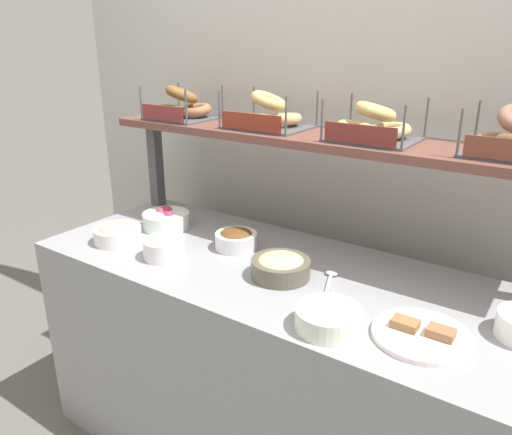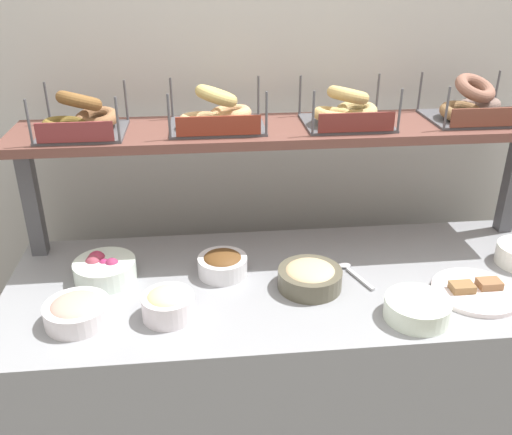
{
  "view_description": "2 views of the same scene",
  "coord_description": "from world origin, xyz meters",
  "px_view_note": "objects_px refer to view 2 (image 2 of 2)",
  "views": [
    {
      "loc": [
        0.81,
        -1.3,
        1.6
      ],
      "look_at": [
        -0.11,
        0.04,
        1.0
      ],
      "focal_mm": 34.19,
      "sensor_mm": 36.0,
      "label": 1
    },
    {
      "loc": [
        -0.27,
        -1.48,
        1.8
      ],
      "look_at": [
        -0.12,
        0.03,
        1.07
      ],
      "focal_mm": 38.72,
      "sensor_mm": 36.0,
      "label": 2
    }
  ],
  "objects_px": {
    "bagel_basket_poppy": "(472,105)",
    "bagel_basket_plain": "(216,114)",
    "bowl_hummus": "(310,276)",
    "bagel_basket_sesame": "(347,110)",
    "bowl_beet_salad": "(104,269)",
    "bowl_chocolate_spread": "(223,264)",
    "bagel_basket_cinnamon_raisin": "(81,118)",
    "bowl_egg_salad": "(168,304)",
    "bowl_cream_cheese": "(417,307)",
    "bowl_lox_spread": "(77,311)",
    "serving_spoon_near_plate": "(351,271)",
    "serving_plate_white": "(475,291)"
  },
  "relations": [
    {
      "from": "bowl_chocolate_spread",
      "to": "bagel_basket_plain",
      "type": "xyz_separation_m",
      "value": [
        0.0,
        0.21,
        0.44
      ]
    },
    {
      "from": "bowl_hummus",
      "to": "bowl_cream_cheese",
      "type": "bearing_deg",
      "value": -34.85
    },
    {
      "from": "bowl_lox_spread",
      "to": "bagel_basket_cinnamon_raisin",
      "type": "relative_size",
      "value": 0.66
    },
    {
      "from": "bowl_cream_cheese",
      "to": "bowl_chocolate_spread",
      "type": "height_order",
      "value": "same"
    },
    {
      "from": "bagel_basket_cinnamon_raisin",
      "to": "bagel_basket_sesame",
      "type": "relative_size",
      "value": 0.97
    },
    {
      "from": "bowl_beet_salad",
      "to": "bagel_basket_poppy",
      "type": "relative_size",
      "value": 0.67
    },
    {
      "from": "bowl_cream_cheese",
      "to": "bowl_lox_spread",
      "type": "distance_m",
      "value": 0.96
    },
    {
      "from": "bowl_egg_salad",
      "to": "bagel_basket_sesame",
      "type": "xyz_separation_m",
      "value": [
        0.6,
        0.42,
        0.43
      ]
    },
    {
      "from": "bowl_beet_salad",
      "to": "bagel_basket_plain",
      "type": "distance_m",
      "value": 0.61
    },
    {
      "from": "bowl_chocolate_spread",
      "to": "bowl_egg_salad",
      "type": "distance_m",
      "value": 0.27
    },
    {
      "from": "bowl_beet_salad",
      "to": "serving_plate_white",
      "type": "distance_m",
      "value": 1.16
    },
    {
      "from": "bowl_chocolate_spread",
      "to": "serving_spoon_near_plate",
      "type": "relative_size",
      "value": 0.95
    },
    {
      "from": "bowl_beet_salad",
      "to": "bowl_chocolate_spread",
      "type": "relative_size",
      "value": 1.22
    },
    {
      "from": "bowl_beet_salad",
      "to": "bagel_basket_cinnamon_raisin",
      "type": "distance_m",
      "value": 0.48
    },
    {
      "from": "bowl_hummus",
      "to": "bowl_chocolate_spread",
      "type": "height_order",
      "value": "same"
    },
    {
      "from": "bowl_cream_cheese",
      "to": "bagel_basket_plain",
      "type": "bearing_deg",
      "value": 136.71
    },
    {
      "from": "serving_spoon_near_plate",
      "to": "bagel_basket_sesame",
      "type": "relative_size",
      "value": 0.58
    },
    {
      "from": "bowl_chocolate_spread",
      "to": "bagel_basket_plain",
      "type": "relative_size",
      "value": 0.53
    },
    {
      "from": "bowl_hummus",
      "to": "bagel_basket_plain",
      "type": "xyz_separation_m",
      "value": [
        -0.26,
        0.32,
        0.44
      ]
    },
    {
      "from": "serving_spoon_near_plate",
      "to": "bagel_basket_cinnamon_raisin",
      "type": "distance_m",
      "value": 0.99
    },
    {
      "from": "bowl_chocolate_spread",
      "to": "bagel_basket_plain",
      "type": "distance_m",
      "value": 0.49
    },
    {
      "from": "bowl_lox_spread",
      "to": "bagel_basket_sesame",
      "type": "distance_m",
      "value": 1.04
    },
    {
      "from": "bowl_cream_cheese",
      "to": "bowl_chocolate_spread",
      "type": "relative_size",
      "value": 1.16
    },
    {
      "from": "bowl_cream_cheese",
      "to": "serving_spoon_near_plate",
      "type": "height_order",
      "value": "bowl_cream_cheese"
    },
    {
      "from": "bowl_hummus",
      "to": "bowl_egg_salad",
      "type": "relative_size",
      "value": 1.33
    },
    {
      "from": "serving_spoon_near_plate",
      "to": "bowl_hummus",
      "type": "bearing_deg",
      "value": -155.66
    },
    {
      "from": "bagel_basket_cinnamon_raisin",
      "to": "bowl_beet_salad",
      "type": "bearing_deg",
      "value": -76.05
    },
    {
      "from": "bowl_egg_salad",
      "to": "bagel_basket_cinnamon_raisin",
      "type": "bearing_deg",
      "value": 122.25
    },
    {
      "from": "bowl_lox_spread",
      "to": "serving_spoon_near_plate",
      "type": "xyz_separation_m",
      "value": [
        0.84,
        0.18,
        -0.03
      ]
    },
    {
      "from": "bowl_chocolate_spread",
      "to": "bagel_basket_poppy",
      "type": "distance_m",
      "value": 1.0
    },
    {
      "from": "bowl_hummus",
      "to": "bagel_basket_sesame",
      "type": "height_order",
      "value": "bagel_basket_sesame"
    },
    {
      "from": "bagel_basket_cinnamon_raisin",
      "to": "bagel_basket_plain",
      "type": "height_order",
      "value": "same"
    },
    {
      "from": "bagel_basket_sesame",
      "to": "bowl_egg_salad",
      "type": "bearing_deg",
      "value": -144.9
    },
    {
      "from": "bowl_beet_salad",
      "to": "serving_plate_white",
      "type": "height_order",
      "value": "bowl_beet_salad"
    },
    {
      "from": "bagel_basket_cinnamon_raisin",
      "to": "bagel_basket_plain",
      "type": "xyz_separation_m",
      "value": [
        0.42,
        0.02,
        -0.0
      ]
    },
    {
      "from": "bagel_basket_poppy",
      "to": "bagel_basket_plain",
      "type": "bearing_deg",
      "value": -179.65
    },
    {
      "from": "bagel_basket_plain",
      "to": "bowl_egg_salad",
      "type": "bearing_deg",
      "value": -111.49
    },
    {
      "from": "bowl_egg_salad",
      "to": "bagel_basket_sesame",
      "type": "relative_size",
      "value": 0.52
    },
    {
      "from": "bowl_chocolate_spread",
      "to": "bagel_basket_sesame",
      "type": "relative_size",
      "value": 0.56
    },
    {
      "from": "serving_spoon_near_plate",
      "to": "bagel_basket_poppy",
      "type": "relative_size",
      "value": 0.57
    },
    {
      "from": "bowl_egg_salad",
      "to": "bagel_basket_poppy",
      "type": "distance_m",
      "value": 1.2
    },
    {
      "from": "bagel_basket_plain",
      "to": "bagel_basket_poppy",
      "type": "distance_m",
      "value": 0.86
    },
    {
      "from": "serving_plate_white",
      "to": "bagel_basket_cinnamon_raisin",
      "type": "relative_size",
      "value": 0.94
    },
    {
      "from": "bowl_beet_salad",
      "to": "bagel_basket_plain",
      "type": "relative_size",
      "value": 0.64
    },
    {
      "from": "bowl_beet_salad",
      "to": "serving_spoon_near_plate",
      "type": "bearing_deg",
      "value": -3.4
    },
    {
      "from": "bowl_hummus",
      "to": "bowl_chocolate_spread",
      "type": "relative_size",
      "value": 1.25
    },
    {
      "from": "bowl_cream_cheese",
      "to": "bowl_egg_salad",
      "type": "distance_m",
      "value": 0.71
    },
    {
      "from": "bowl_chocolate_spread",
      "to": "bowl_cream_cheese",
      "type": "bearing_deg",
      "value": -28.86
    },
    {
      "from": "bagel_basket_sesame",
      "to": "bagel_basket_poppy",
      "type": "xyz_separation_m",
      "value": [
        0.44,
        0.01,
        0.0
      ]
    },
    {
      "from": "serving_plate_white",
      "to": "bowl_hummus",
      "type": "bearing_deg",
      "value": 169.82
    }
  ]
}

